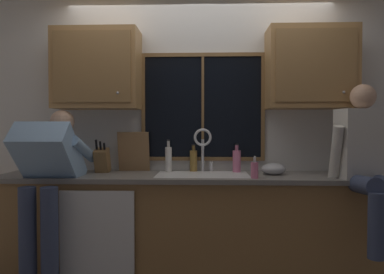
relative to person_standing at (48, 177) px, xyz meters
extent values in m
cube|color=silver|center=(1.21, 0.64, 0.34)|extent=(5.82, 0.12, 2.55)
cube|color=black|center=(1.24, 0.57, 0.59)|extent=(1.10, 0.02, 0.95)
cube|color=brown|center=(1.24, 0.56, 1.08)|extent=(1.17, 0.02, 0.04)
cube|color=brown|center=(1.24, 0.56, 0.10)|extent=(1.17, 0.02, 0.04)
cube|color=brown|center=(0.67, 0.56, 0.59)|extent=(0.03, 0.02, 0.95)
cube|color=brown|center=(1.81, 0.56, 0.59)|extent=(0.03, 0.02, 0.95)
cube|color=brown|center=(1.24, 0.56, 0.59)|extent=(0.02, 0.02, 0.95)
cube|color=olive|center=(1.21, 0.29, -0.49)|extent=(3.42, 0.58, 0.88)
cube|color=slate|center=(1.21, 0.27, -0.03)|extent=(3.48, 0.62, 0.04)
cube|color=white|center=(0.40, -0.03, -0.48)|extent=(0.60, 0.02, 0.74)
cube|color=#A87A47|center=(0.28, 0.41, 0.93)|extent=(0.77, 0.33, 0.72)
cube|color=olive|center=(0.28, 0.24, 0.93)|extent=(0.69, 0.01, 0.62)
sphere|color=#B2B2B7|center=(0.51, 0.24, 0.70)|extent=(0.02, 0.02, 0.02)
cube|color=#A87A47|center=(2.20, 0.41, 0.93)|extent=(0.77, 0.33, 0.72)
cube|color=olive|center=(2.20, 0.24, 0.93)|extent=(0.69, 0.01, 0.62)
sphere|color=#B2B2B7|center=(2.43, 0.24, 0.70)|extent=(0.02, 0.02, 0.02)
cube|color=silver|center=(1.24, 0.28, -0.02)|extent=(0.80, 0.46, 0.02)
cube|color=beige|center=(1.04, 0.28, -0.12)|extent=(0.36, 0.42, 0.20)
cube|color=beige|center=(1.44, 0.28, -0.12)|extent=(0.36, 0.42, 0.20)
cube|color=silver|center=(1.24, 0.28, -0.12)|extent=(0.04, 0.42, 0.20)
cylinder|color=silver|center=(1.24, 0.50, 0.14)|extent=(0.03, 0.03, 0.30)
torus|color=silver|center=(1.24, 0.44, 0.31)|extent=(0.16, 0.02, 0.16)
cylinder|color=silver|center=(1.32, 0.50, 0.04)|extent=(0.03, 0.03, 0.09)
cylinder|color=#384260|center=(-0.08, -0.18, -0.49)|extent=(0.13, 0.13, 0.88)
cylinder|color=#384260|center=(0.09, -0.18, -0.49)|extent=(0.13, 0.13, 0.88)
cube|color=#8CB2DB|center=(0.00, 0.02, 0.16)|extent=(0.44, 0.56, 0.57)
sphere|color=tan|center=(0.00, 0.29, 0.45)|extent=(0.21, 0.21, 0.21)
cylinder|color=#8CB2DB|center=(-0.22, 0.20, 0.21)|extent=(0.09, 0.52, 0.26)
cylinder|color=#8CB2DB|center=(0.22, 0.20, 0.21)|extent=(0.09, 0.52, 0.26)
cylinder|color=#384260|center=(2.45, -0.11, -0.03)|extent=(0.14, 0.43, 0.16)
cylinder|color=#384260|center=(2.45, -0.33, -0.28)|extent=(0.11, 0.11, 0.46)
cube|color=beige|center=(2.54, 0.11, 0.27)|extent=(0.43, 0.28, 0.56)
sphere|color=tan|center=(2.54, 0.11, 0.65)|extent=(0.20, 0.20, 0.20)
cylinder|color=beige|center=(2.31, 0.06, 0.19)|extent=(0.08, 0.20, 0.47)
cube|color=olive|center=(0.33, 0.39, 0.09)|extent=(0.12, 0.18, 0.25)
cylinder|color=black|center=(0.29, 0.33, 0.24)|extent=(0.02, 0.05, 0.09)
cylinder|color=black|center=(0.33, 0.33, 0.24)|extent=(0.02, 0.04, 0.08)
cylinder|color=black|center=(0.36, 0.33, 0.23)|extent=(0.02, 0.04, 0.06)
cube|color=#997047|center=(0.60, 0.49, 0.17)|extent=(0.29, 0.10, 0.37)
ellipsoid|color=#B7B7BC|center=(1.86, 0.31, 0.03)|extent=(0.21, 0.21, 0.10)
cylinder|color=pink|center=(1.66, 0.06, 0.05)|extent=(0.06, 0.06, 0.13)
cylinder|color=silver|center=(1.66, 0.06, 0.14)|extent=(0.02, 0.02, 0.04)
cylinder|color=silver|center=(1.66, 0.05, 0.16)|extent=(0.01, 0.04, 0.01)
cylinder|color=olive|center=(1.16, 0.50, 0.08)|extent=(0.07, 0.07, 0.19)
cylinder|color=brown|center=(1.16, 0.50, 0.20)|extent=(0.03, 0.03, 0.05)
cylinder|color=black|center=(1.16, 0.50, 0.24)|extent=(0.03, 0.03, 0.01)
cylinder|color=pink|center=(1.55, 0.45, 0.09)|extent=(0.07, 0.07, 0.20)
cylinder|color=#AD5B7A|center=(1.55, 0.45, 0.21)|extent=(0.03, 0.03, 0.05)
cylinder|color=black|center=(1.55, 0.45, 0.24)|extent=(0.04, 0.04, 0.01)
cylinder|color=silver|center=(0.93, 0.44, 0.10)|extent=(0.06, 0.06, 0.23)
cylinder|color=#B3AFA7|center=(0.93, 0.44, 0.24)|extent=(0.03, 0.03, 0.06)
cylinder|color=black|center=(0.93, 0.44, 0.28)|extent=(0.03, 0.03, 0.01)
camera|label=1|loc=(1.26, -2.81, 0.40)|focal=33.27mm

